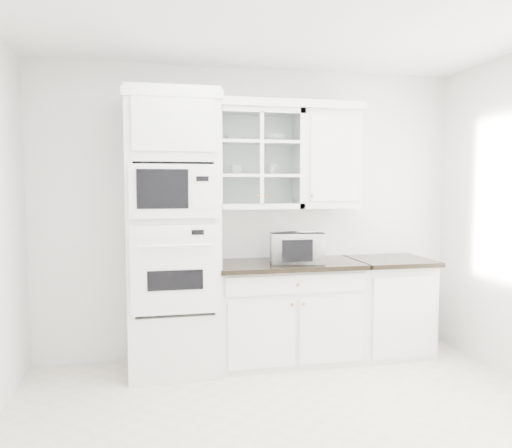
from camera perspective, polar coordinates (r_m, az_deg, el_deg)
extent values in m
cube|color=beige|center=(3.44, 5.73, -23.49)|extent=(4.00, 3.50, 0.01)
cube|color=white|center=(4.73, -0.54, 1.26)|extent=(4.00, 0.02, 2.70)
cube|color=white|center=(3.22, 6.14, 23.95)|extent=(4.00, 3.50, 0.02)
cube|color=white|center=(4.34, -9.47, -1.08)|extent=(0.76, 0.65, 2.40)
cube|color=white|center=(4.04, -9.21, -5.20)|extent=(0.70, 0.03, 0.72)
cube|color=black|center=(4.04, -9.19, -6.36)|extent=(0.44, 0.01, 0.16)
cube|color=white|center=(3.98, -9.33, 3.70)|extent=(0.70, 0.03, 0.43)
cube|color=black|center=(3.96, -10.62, 3.96)|extent=(0.40, 0.01, 0.31)
cube|color=white|center=(4.66, 3.62, -10.15)|extent=(1.30, 0.60, 0.88)
cube|color=black|center=(4.53, 3.77, -4.62)|extent=(1.32, 0.67, 0.04)
cube|color=white|center=(5.01, 14.85, -9.24)|extent=(0.70, 0.60, 0.88)
cube|color=black|center=(4.89, 15.15, -4.09)|extent=(0.72, 0.67, 0.04)
cube|color=white|center=(4.58, 0.21, 7.41)|extent=(0.80, 0.33, 0.90)
cube|color=white|center=(4.58, 0.21, 5.54)|extent=(0.74, 0.29, 0.02)
cube|color=white|center=(4.59, 0.21, 9.28)|extent=(0.74, 0.29, 0.02)
cube|color=white|center=(4.77, 8.23, 7.25)|extent=(0.55, 0.33, 0.90)
cube|color=white|center=(4.59, -1.04, 13.50)|extent=(2.14, 0.38, 0.07)
imported|color=white|center=(4.51, 4.68, -2.67)|extent=(0.53, 0.47, 0.27)
imported|color=white|center=(4.56, -2.41, 9.73)|extent=(0.21, 0.21, 0.05)
imported|color=white|center=(4.65, 2.14, 9.76)|extent=(0.26, 0.26, 0.07)
imported|color=white|center=(4.55, -2.22, 6.21)|extent=(0.13, 0.13, 0.09)
imported|color=white|center=(4.59, 1.91, 6.22)|extent=(0.12, 0.12, 0.09)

